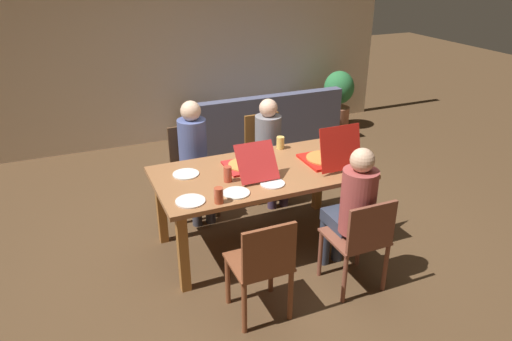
% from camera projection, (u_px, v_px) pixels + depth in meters
% --- Properties ---
extents(ground_plane, '(20.00, 20.00, 0.00)m').
position_uv_depth(ground_plane, '(260.00, 242.00, 4.64)').
color(ground_plane, brown).
extents(back_wall, '(6.69, 0.12, 2.78)m').
position_uv_depth(back_wall, '(172.00, 45.00, 6.68)').
color(back_wall, beige).
rests_on(back_wall, ground).
extents(dining_table, '(1.92, 1.01, 0.77)m').
position_uv_depth(dining_table, '(260.00, 180.00, 4.35)').
color(dining_table, '#9D653D').
rests_on(dining_table, ground).
extents(chair_0, '(0.43, 0.38, 0.94)m').
position_uv_depth(chair_0, '(265.00, 151.00, 5.39)').
color(chair_0, brown).
rests_on(chair_0, ground).
extents(person_0, '(0.29, 0.48, 1.16)m').
position_uv_depth(person_0, '(270.00, 143.00, 5.20)').
color(person_0, '#3F2E45').
rests_on(person_0, ground).
extents(chair_1, '(0.43, 0.44, 0.92)m').
position_uv_depth(chair_1, '(192.00, 166.00, 5.07)').
color(chair_1, brown).
rests_on(chair_1, ground).
extents(person_1, '(0.29, 0.48, 1.25)m').
position_uv_depth(person_1, '(194.00, 152.00, 4.85)').
color(person_1, '#3A3A43').
rests_on(person_1, ground).
extents(chair_2, '(0.45, 0.43, 0.86)m').
position_uv_depth(chair_2, '(361.00, 238.00, 3.81)').
color(chair_2, brown).
rests_on(chair_2, ground).
extents(person_2, '(0.28, 0.53, 1.24)m').
position_uv_depth(person_2, '(352.00, 206.00, 3.85)').
color(person_2, '#33394B').
rests_on(person_2, ground).
extents(chair_3, '(0.43, 0.41, 0.87)m').
position_uv_depth(chair_3, '(263.00, 265.00, 3.49)').
color(chair_3, brown).
rests_on(chair_3, ground).
extents(pizza_box_0, '(0.41, 0.50, 0.42)m').
position_uv_depth(pizza_box_0, '(328.00, 157.00, 4.45)').
color(pizza_box_0, red).
rests_on(pizza_box_0, dining_table).
extents(pizza_box_1, '(0.36, 0.56, 0.31)m').
position_uv_depth(pizza_box_1, '(247.00, 165.00, 4.32)').
color(pizza_box_1, red).
rests_on(pizza_box_1, dining_table).
extents(plate_0, '(0.23, 0.23, 0.01)m').
position_uv_depth(plate_0, '(236.00, 193.00, 3.91)').
color(plate_0, white).
rests_on(plate_0, dining_table).
extents(plate_1, '(0.24, 0.24, 0.01)m').
position_uv_depth(plate_1, '(186.00, 174.00, 4.24)').
color(plate_1, white).
rests_on(plate_1, dining_table).
extents(plate_2, '(0.21, 0.21, 0.01)m').
position_uv_depth(plate_2, '(272.00, 184.00, 4.06)').
color(plate_2, white).
rests_on(plate_2, dining_table).
extents(plate_3, '(0.24, 0.24, 0.01)m').
position_uv_depth(plate_3, '(190.00, 201.00, 3.78)').
color(plate_3, white).
rests_on(plate_3, dining_table).
extents(drinking_glass_0, '(0.08, 0.08, 0.13)m').
position_uv_depth(drinking_glass_0, '(280.00, 143.00, 4.77)').
color(drinking_glass_0, '#E3C260').
rests_on(drinking_glass_0, dining_table).
extents(drinking_glass_1, '(0.07, 0.07, 0.14)m').
position_uv_depth(drinking_glass_1, '(228.00, 174.00, 4.08)').
color(drinking_glass_1, '#BD4831').
rests_on(drinking_glass_1, dining_table).
extents(drinking_glass_2, '(0.07, 0.07, 0.13)m').
position_uv_depth(drinking_glass_2, '(219.00, 195.00, 3.74)').
color(drinking_glass_2, '#B84A2D').
rests_on(drinking_glass_2, dining_table).
extents(couch, '(2.12, 0.79, 0.80)m').
position_uv_depth(couch, '(264.00, 125.00, 6.90)').
color(couch, slate).
rests_on(couch, ground).
extents(potted_plant, '(0.47, 0.47, 0.91)m').
position_uv_depth(potted_plant, '(338.00, 97.00, 7.45)').
color(potted_plant, '#BA6D4D').
rests_on(potted_plant, ground).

